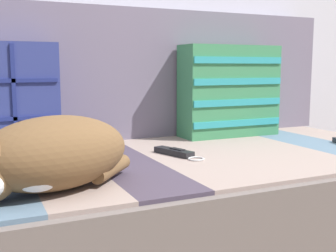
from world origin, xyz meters
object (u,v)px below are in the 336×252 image
(couch, at_px, (173,219))
(game_remote_far, at_px, (176,153))
(throw_pillow_striped, at_px, (229,91))
(sleeping_cat, at_px, (48,156))

(couch, distance_m, game_remote_far, 0.23)
(throw_pillow_striped, height_order, game_remote_far, throw_pillow_striped)
(sleeping_cat, bearing_deg, game_remote_far, 27.90)
(couch, height_order, sleeping_cat, sleeping_cat)
(couch, relative_size, game_remote_far, 8.82)
(couch, height_order, throw_pillow_striped, throw_pillow_striped)
(throw_pillow_striped, xyz_separation_m, sleeping_cat, (-0.77, -0.47, -0.10))
(throw_pillow_striped, bearing_deg, couch, -147.49)
(couch, xyz_separation_m, sleeping_cat, (-0.42, -0.25, 0.30))
(throw_pillow_striped, bearing_deg, sleeping_cat, -148.46)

